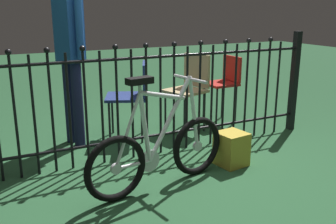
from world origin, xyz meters
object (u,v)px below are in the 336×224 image
object	(u,v)px
bicycle	(159,150)
chair_red	(225,80)
chair_navy	(133,92)
person_visitor	(70,44)
display_crate	(231,149)
chair_tan	(190,84)

from	to	relation	value
bicycle	chair_red	xyz separation A→B (m)	(1.52, 1.31, 0.22)
chair_red	chair_navy	xyz separation A→B (m)	(-1.27, -0.10, -0.00)
person_visitor	display_crate	size ratio (longest dim) A/B	5.64
person_visitor	display_crate	distance (m)	1.91
chair_tan	person_visitor	bearing A→B (deg)	174.57
chair_navy	display_crate	size ratio (longest dim) A/B	2.71
chair_tan	person_visitor	xyz separation A→B (m)	(-1.33, 0.13, 0.51)
bicycle	chair_navy	bearing A→B (deg)	78.07
display_crate	bicycle	bearing A→B (deg)	-172.23
display_crate	chair_tan	bearing A→B (deg)	81.01
bicycle	chair_navy	xyz separation A→B (m)	(0.26, 1.21, 0.21)
chair_red	chair_navy	bearing A→B (deg)	-175.54
chair_navy	person_visitor	distance (m)	0.83
chair_navy	chair_tan	size ratio (longest dim) A/B	0.94
chair_navy	chair_tan	world-z (taller)	chair_tan
bicycle	person_visitor	distance (m)	1.56
chair_red	chair_navy	distance (m)	1.27
person_visitor	display_crate	xyz separation A→B (m)	(1.15, -1.22, -0.91)
chair_tan	display_crate	distance (m)	1.17
chair_red	display_crate	size ratio (longest dim) A/B	2.66
chair_tan	display_crate	world-z (taller)	chair_tan
chair_red	person_visitor	size ratio (longest dim) A/B	0.47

